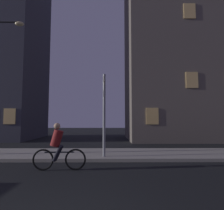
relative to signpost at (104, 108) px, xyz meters
name	(u,v)px	position (x,y,z in m)	size (l,w,h in m)	color
sidewalk_kerb	(88,154)	(-0.82, 0.94, -2.19)	(40.00, 2.89, 0.14)	gray
signpost	(104,108)	(0.00, 0.00, 0.00)	(0.12, 1.45, 3.62)	gray
cyclist	(58,148)	(-1.52, -1.72, -1.51)	(1.82, 0.34, 1.61)	black
building_right_block	(191,50)	(7.81, 8.69, 5.92)	(11.95, 6.62, 16.36)	#6B6056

